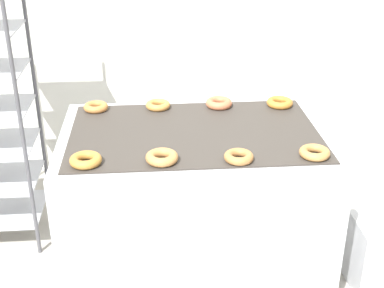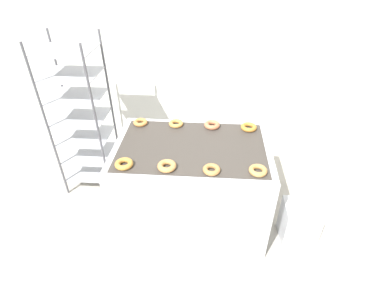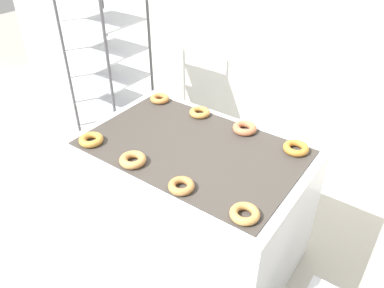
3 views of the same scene
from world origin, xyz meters
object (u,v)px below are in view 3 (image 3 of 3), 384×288
at_px(donut_far_right, 296,148).
at_px(donut_near_midright, 181,186).
at_px(baking_rack_cart, 111,77).
at_px(donut_near_midleft, 133,160).
at_px(donut_far_midright, 245,128).
at_px(donut_far_midleft, 200,112).
at_px(donut_near_right, 245,214).
at_px(fryer_machine, 192,202).
at_px(donut_near_left, 91,140).
at_px(donut_far_left, 160,99).

bearing_deg(donut_far_right, donut_near_midright, -117.55).
relative_size(baking_rack_cart, donut_near_midleft, 11.27).
distance_m(donut_near_midright, donut_far_midright, 0.69).
bearing_deg(donut_near_midright, donut_near_midleft, 177.22).
relative_size(donut_near_midleft, donut_far_midleft, 1.08).
relative_size(donut_near_midright, donut_far_right, 0.91).
height_order(donut_near_midright, donut_near_right, same).
height_order(donut_far_midleft, donut_far_midright, donut_far_midright).
bearing_deg(fryer_machine, donut_far_right, 31.54).
relative_size(donut_near_midleft, donut_far_right, 1.00).
relative_size(donut_near_left, donut_near_midright, 1.07).
height_order(donut_near_left, donut_far_left, donut_near_left).
bearing_deg(baking_rack_cart, donut_near_left, -50.47).
bearing_deg(donut_near_midright, donut_far_midleft, 117.61).
height_order(baking_rack_cart, donut_far_left, baking_rack_cart).
relative_size(fryer_machine, donut_far_midleft, 9.90).
xyz_separation_m(donut_far_midleft, donut_far_right, (0.72, -0.02, 0.00)).
xyz_separation_m(fryer_machine, donut_near_right, (0.55, -0.33, 0.48)).
bearing_deg(fryer_machine, donut_near_midright, -62.61).
xyz_separation_m(donut_near_right, donut_far_midright, (-0.38, 0.68, 0.00)).
bearing_deg(donut_near_right, donut_far_midleft, 137.05).
bearing_deg(donut_near_midleft, donut_far_midright, 62.26).
xyz_separation_m(donut_near_left, donut_near_midleft, (0.35, -0.00, 0.00)).
distance_m(donut_far_left, donut_far_right, 1.08).
distance_m(baking_rack_cart, donut_far_left, 0.69).
relative_size(fryer_machine, donut_far_midright, 9.14).
relative_size(baking_rack_cart, donut_near_right, 11.82).
xyz_separation_m(fryer_machine, baking_rack_cart, (-1.22, 0.50, 0.43)).
bearing_deg(donut_far_midleft, fryer_machine, -62.17).
height_order(donut_near_right, donut_far_midright, donut_far_midright).
bearing_deg(donut_near_left, donut_far_right, 31.50).
relative_size(donut_near_midleft, donut_near_midright, 1.10).
distance_m(fryer_machine, donut_near_midright, 0.62).
bearing_deg(donut_far_midright, donut_far_right, -2.67).
bearing_deg(fryer_machine, baking_rack_cart, 157.72).
xyz_separation_m(baking_rack_cart, donut_near_right, (1.76, -0.83, 0.06)).
bearing_deg(donut_near_right, donut_far_right, 91.42).
bearing_deg(donut_far_midright, baking_rack_cart, 173.67).
distance_m(donut_far_midright, donut_far_right, 0.36).
distance_m(donut_far_left, donut_far_midright, 0.72).
relative_size(donut_far_midleft, donut_far_midright, 0.92).
xyz_separation_m(donut_near_midleft, donut_far_right, (0.71, 0.66, -0.00)).
bearing_deg(donut_far_midleft, donut_near_midleft, -89.74).
bearing_deg(donut_near_midright, baking_rack_cart, 148.77).
xyz_separation_m(donut_near_right, donut_far_midleft, (-0.73, 0.68, -0.00)).
xyz_separation_m(donut_near_left, donut_far_left, (-0.01, 0.67, -0.00)).
xyz_separation_m(donut_near_midright, donut_far_left, (-0.72, 0.69, 0.00)).
distance_m(donut_near_midleft, donut_near_right, 0.73).
bearing_deg(donut_far_left, donut_far_right, -1.04).
height_order(donut_near_left, donut_near_midright, donut_near_left).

